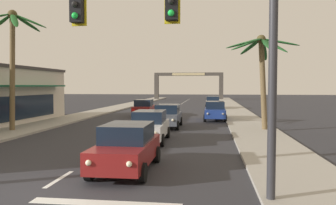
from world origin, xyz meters
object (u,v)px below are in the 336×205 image
at_px(sedan_lead_at_stop_bar, 127,147).
at_px(town_gateway_arch, 188,82).
at_px(sedan_third_in_queue, 149,126).
at_px(palm_right_second, 262,58).
at_px(sedan_fifth_in_queue, 167,116).
at_px(traffic_signal_mast, 135,20).
at_px(palm_left_second, 13,45).
at_px(sedan_oncoming_far, 144,108).
at_px(sedan_parked_nearest_kerb, 215,111).
at_px(sedan_parked_mid_kerb, 213,103).

xyz_separation_m(sedan_lead_at_stop_bar, town_gateway_arch, (-1.92, 62.60, 3.10)).
relative_size(sedan_lead_at_stop_bar, town_gateway_arch, 0.29).
xyz_separation_m(sedan_third_in_queue, palm_right_second, (6.66, 4.95, 4.01)).
bearing_deg(sedan_lead_at_stop_bar, town_gateway_arch, 91.75).
bearing_deg(sedan_third_in_queue, palm_right_second, 36.62).
bearing_deg(sedan_lead_at_stop_bar, sedan_third_in_queue, 93.09).
relative_size(sedan_third_in_queue, sedan_fifth_in_queue, 1.00).
distance_m(palm_right_second, town_gateway_arch, 51.98).
xyz_separation_m(sedan_third_in_queue, town_gateway_arch, (-1.58, 56.27, 3.10)).
height_order(traffic_signal_mast, palm_left_second, palm_left_second).
bearing_deg(sedan_oncoming_far, sedan_parked_nearest_kerb, -23.69).
height_order(sedan_oncoming_far, sedan_parked_mid_kerb, same).
bearing_deg(traffic_signal_mast, sedan_parked_mid_kerb, 86.33).
bearing_deg(sedan_third_in_queue, sedan_oncoming_far, 102.44).
height_order(sedan_fifth_in_queue, town_gateway_arch, town_gateway_arch).
bearing_deg(sedan_fifth_in_queue, palm_left_second, -158.82).
relative_size(traffic_signal_mast, sedan_parked_mid_kerb, 2.33).
bearing_deg(town_gateway_arch, sedan_lead_at_stop_bar, -88.25).
bearing_deg(palm_right_second, traffic_signal_mast, -110.64).
height_order(sedan_third_in_queue, sedan_parked_mid_kerb, same).
distance_m(sedan_lead_at_stop_bar, sedan_parked_nearest_kerb, 18.48).
xyz_separation_m(sedan_fifth_in_queue, sedan_parked_nearest_kerb, (3.53, 5.51, 0.00)).
bearing_deg(traffic_signal_mast, palm_left_second, 132.56).
bearing_deg(sedan_parked_mid_kerb, sedan_third_in_queue, -97.78).
distance_m(sedan_third_in_queue, sedan_fifth_in_queue, 6.33).
distance_m(sedan_fifth_in_queue, sedan_parked_mid_kerb, 20.29).
bearing_deg(sedan_lead_at_stop_bar, sedan_oncoming_far, 99.70).
bearing_deg(sedan_third_in_queue, traffic_signal_mast, -81.89).
distance_m(sedan_oncoming_far, palm_right_second, 14.64).
xyz_separation_m(sedan_lead_at_stop_bar, palm_right_second, (6.32, 11.28, 4.01)).
bearing_deg(town_gateway_arch, sedan_oncoming_far, -92.37).
bearing_deg(sedan_parked_nearest_kerb, town_gateway_arch, 96.78).
bearing_deg(sedan_oncoming_far, sedan_fifth_in_queue, -67.98).
height_order(palm_right_second, town_gateway_arch, palm_right_second).
xyz_separation_m(sedan_oncoming_far, palm_left_second, (-6.24, -12.34, 4.89)).
relative_size(sedan_fifth_in_queue, sedan_parked_nearest_kerb, 1.00).
relative_size(palm_left_second, town_gateway_arch, 0.52).
height_order(palm_left_second, town_gateway_arch, palm_left_second).
bearing_deg(traffic_signal_mast, palm_right_second, 69.36).
bearing_deg(sedan_oncoming_far, traffic_signal_mast, -79.20).
bearing_deg(town_gateway_arch, sedan_fifth_in_queue, -87.99).
height_order(sedan_fifth_in_queue, palm_left_second, palm_left_second).
distance_m(sedan_oncoming_far, palm_left_second, 14.67).
distance_m(sedan_lead_at_stop_bar, sedan_oncoming_far, 21.55).
height_order(sedan_lead_at_stop_bar, sedan_parked_mid_kerb, same).
bearing_deg(sedan_parked_mid_kerb, sedan_parked_nearest_kerb, -89.55).
bearing_deg(sedan_parked_nearest_kerb, sedan_lead_at_stop_bar, -100.50).
relative_size(traffic_signal_mast, sedan_fifth_in_queue, 2.33).
height_order(sedan_third_in_queue, palm_left_second, palm_left_second).
bearing_deg(palm_left_second, palm_right_second, 8.37).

